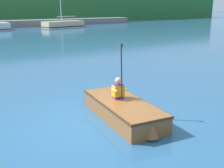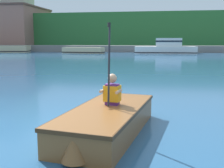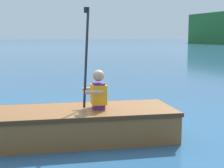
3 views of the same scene
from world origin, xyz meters
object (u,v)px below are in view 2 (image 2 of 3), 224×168
object	(u,v)px
moored_boat_dock_west_inner	(83,50)
person_paddler	(112,90)
moored_boat_dock_west_end	(166,48)
moored_boat_dock_center_far	(2,49)
rowboat_foreground	(107,120)

from	to	relation	value
moored_boat_dock_west_inner	person_paddler	world-z (taller)	person_paddler
moored_boat_dock_west_inner	person_paddler	xyz separation A→B (m)	(8.66, -29.76, 0.39)
moored_boat_dock_west_end	person_paddler	size ratio (longest dim) A/B	5.07
moored_boat_dock_west_end	moored_boat_dock_center_far	xyz separation A→B (m)	(-22.22, 0.20, -0.29)
rowboat_foreground	person_paddler	world-z (taller)	person_paddler
rowboat_foreground	moored_boat_dock_west_inner	bearing A→B (deg)	105.99
moored_boat_dock_west_inner	moored_boat_dock_center_far	world-z (taller)	moored_boat_dock_center_far
person_paddler	moored_boat_dock_center_far	bearing A→B (deg)	123.61
moored_boat_dock_center_far	rowboat_foreground	size ratio (longest dim) A/B	2.60
moored_boat_dock_west_inner	person_paddler	bearing A→B (deg)	-73.77
moored_boat_dock_west_end	rowboat_foreground	bearing A→B (deg)	-93.26
moored_boat_dock_west_end	moored_boat_dock_center_far	distance (m)	22.23
moored_boat_dock_center_far	moored_boat_dock_west_inner	bearing A→B (deg)	-5.26
rowboat_foreground	moored_boat_dock_west_end	bearing A→B (deg)	86.74
person_paddler	rowboat_foreground	bearing A→B (deg)	-98.76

